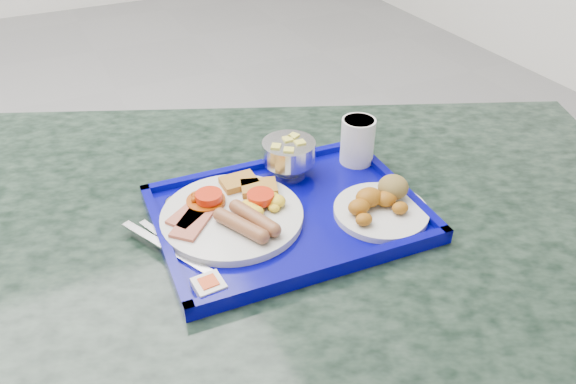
# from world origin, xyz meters

# --- Properties ---
(floor) EXTENTS (6.00, 6.00, 0.00)m
(floor) POSITION_xyz_m (0.00, 0.00, 0.00)
(floor) COLOR gray
(floor) RESTS_ON ground
(table) EXTENTS (1.50, 1.28, 0.79)m
(table) POSITION_xyz_m (0.56, -1.10, 0.59)
(table) COLOR gray
(table) RESTS_ON floor
(tray) EXTENTS (0.43, 0.33, 0.02)m
(tray) POSITION_xyz_m (0.57, -1.09, 0.80)
(tray) COLOR #040284
(tray) RESTS_ON table
(main_plate) EXTENTS (0.22, 0.22, 0.04)m
(main_plate) POSITION_xyz_m (0.49, -1.06, 0.82)
(main_plate) COLOR silver
(main_plate) RESTS_ON tray
(bread_plate) EXTENTS (0.15, 0.15, 0.05)m
(bread_plate) POSITION_xyz_m (0.71, -1.15, 0.82)
(bread_plate) COLOR silver
(bread_plate) RESTS_ON tray
(fruit_bowl) EXTENTS (0.09, 0.09, 0.06)m
(fruit_bowl) POSITION_xyz_m (0.63, -0.98, 0.85)
(fruit_bowl) COLOR #AEAEB0
(fruit_bowl) RESTS_ON tray
(juice_cup) EXTENTS (0.06, 0.06, 0.08)m
(juice_cup) POSITION_xyz_m (0.75, -1.00, 0.85)
(juice_cup) COLOR white
(juice_cup) RESTS_ON tray
(spoon) EXTENTS (0.09, 0.18, 0.01)m
(spoon) POSITION_xyz_m (0.41, -1.02, 0.81)
(spoon) COLOR #AEAEB0
(spoon) RESTS_ON tray
(knife) EXTENTS (0.10, 0.18, 0.00)m
(knife) POSITION_xyz_m (0.37, -1.09, 0.81)
(knife) COLOR #AEAEB0
(knife) RESTS_ON tray
(jam_packet) EXTENTS (0.04, 0.04, 0.02)m
(jam_packet) POSITION_xyz_m (0.40, -1.20, 0.82)
(jam_packet) COLOR white
(jam_packet) RESTS_ON tray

